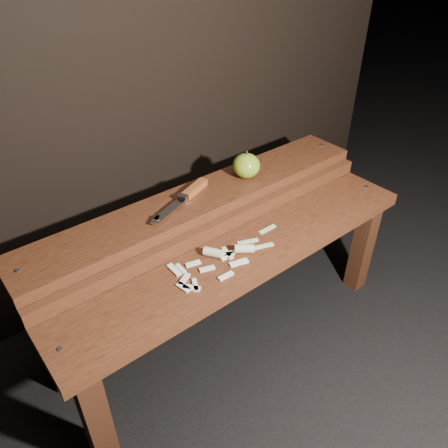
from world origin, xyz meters
TOP-DOWN VIEW (x-y plane):
  - ground at (0.00, 0.00)m, footprint 60.00×60.00m
  - bench_front_tier at (0.00, -0.06)m, footprint 1.20×0.20m
  - bench_rear_tier at (0.00, 0.17)m, footprint 1.20×0.21m
  - apple at (0.18, 0.17)m, footprint 0.09×0.09m
  - knife at (-0.04, 0.18)m, footprint 0.26×0.12m
  - apple_scraps at (-0.08, -0.04)m, footprint 0.39×0.14m

SIDE VIEW (x-z plane):
  - ground at x=0.00m, z-range 0.00..0.00m
  - bench_front_tier at x=0.00m, z-range 0.14..0.56m
  - bench_rear_tier at x=0.00m, z-range 0.16..0.67m
  - apple_scraps at x=-0.08m, z-range 0.42..0.44m
  - knife at x=-0.04m, z-range 0.50..0.52m
  - apple at x=0.18m, z-range 0.49..0.59m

